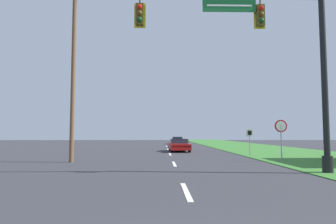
{
  "coord_description": "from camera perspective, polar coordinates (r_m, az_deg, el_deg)",
  "views": [
    {
      "loc": [
        -0.73,
        -2.89,
        1.68
      ],
      "look_at": [
        0.0,
        29.29,
        4.04
      ],
      "focal_mm": 32.0,
      "sensor_mm": 36.0,
      "label": 1
    }
  ],
  "objects": [
    {
      "name": "road_center_line",
      "position": [
        24.96,
        0.38,
        -8.05
      ],
      "size": [
        0.16,
        34.8,
        0.01
      ],
      "color": "silver",
      "rests_on": "ground"
    },
    {
      "name": "route_sign_post",
      "position": [
        24.25,
        15.29,
        -4.42
      ],
      "size": [
        0.55,
        0.06,
        2.03
      ],
      "color": "gray",
      "rests_on": "grass_verge_right"
    },
    {
      "name": "car_ahead",
      "position": [
        28.93,
        2.1,
        -6.33
      ],
      "size": [
        1.98,
        4.62,
        1.19
      ],
      "color": "black",
      "rests_on": "ground"
    },
    {
      "name": "far_car",
      "position": [
        49.83,
        1.78,
        -5.43
      ],
      "size": [
        1.82,
        4.35,
        1.19
      ],
      "color": "black",
      "rests_on": "ground"
    },
    {
      "name": "grass_verge_right",
      "position": [
        34.8,
        17.66,
        -6.74
      ],
      "size": [
        10.0,
        110.0,
        0.04
      ],
      "color": "#38752D",
      "rests_on": "ground"
    },
    {
      "name": "utility_pole_near",
      "position": [
        19.25,
        -17.59,
        7.93
      ],
      "size": [
        1.8,
        0.26,
        11.0
      ],
      "color": "brown",
      "rests_on": "ground"
    },
    {
      "name": "signal_mast",
      "position": [
        14.14,
        19.45,
        10.7
      ],
      "size": [
        9.51,
        0.47,
        8.57
      ],
      "color": "black",
      "rests_on": "grass_verge_right"
    },
    {
      "name": "stop_sign",
      "position": [
        19.51,
        20.72,
        -3.39
      ],
      "size": [
        0.76,
        0.07,
        2.5
      ],
      "color": "gray",
      "rests_on": "grass_verge_right"
    }
  ]
}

